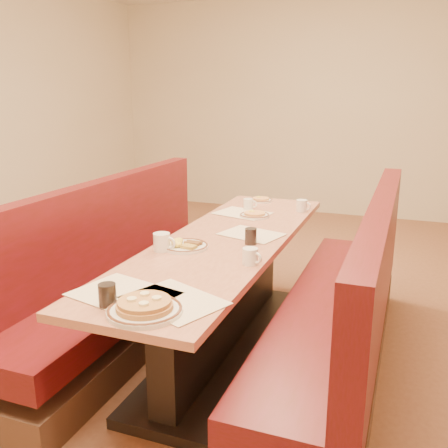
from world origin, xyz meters
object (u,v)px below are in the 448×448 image
(coffee_mug_a, at_px, (251,256))
(soda_tumbler_mid, at_px, (251,236))
(coffee_mug_d, at_px, (249,204))
(soda_tumbler_near, at_px, (107,295))
(booth_right, at_px, (344,316))
(booth_left, at_px, (124,283))
(pancake_plate, at_px, (145,308))
(coffee_mug_b, at_px, (162,242))
(diner_table, at_px, (225,296))
(coffee_mug_c, at_px, (302,206))
(eggs_plate, at_px, (185,245))

(coffee_mug_a, relative_size, soda_tumbler_mid, 1.17)
(coffee_mug_d, distance_m, soda_tumbler_near, 1.90)
(booth_right, distance_m, soda_tumbler_near, 1.45)
(booth_left, height_order, pancake_plate, booth_left)
(coffee_mug_a, xyz_separation_m, coffee_mug_b, (-0.53, 0.04, 0.01))
(pancake_plate, distance_m, soda_tumbler_near, 0.18)
(booth_left, height_order, coffee_mug_b, booth_left)
(booth_left, bearing_deg, coffee_mug_a, -20.60)
(soda_tumbler_near, bearing_deg, coffee_mug_a, 60.88)
(booth_right, height_order, soda_tumbler_mid, booth_right)
(soda_tumbler_mid, bearing_deg, soda_tumbler_near, -105.37)
(booth_left, relative_size, booth_right, 1.00)
(booth_right, xyz_separation_m, pancake_plate, (-0.67, -1.09, 0.41))
(booth_left, relative_size, pancake_plate, 8.10)
(coffee_mug_b, relative_size, soda_tumbler_mid, 1.40)
(booth_left, distance_m, soda_tumbler_near, 1.33)
(soda_tumbler_mid, bearing_deg, booth_right, 4.54)
(coffee_mug_a, height_order, coffee_mug_b, coffee_mug_b)
(coffee_mug_a, bearing_deg, coffee_mug_d, 128.85)
(diner_table, relative_size, pancake_plate, 8.10)
(booth_right, bearing_deg, soda_tumbler_near, -127.73)
(booth_left, xyz_separation_m, booth_right, (1.46, 0.00, 0.00))
(coffee_mug_a, bearing_deg, coffee_mug_b, -164.13)
(booth_left, relative_size, soda_tumbler_near, 24.59)
(pancake_plate, xyz_separation_m, coffee_mug_d, (-0.18, 1.90, 0.02))
(coffee_mug_d, bearing_deg, coffee_mug_c, 3.95)
(booth_right, height_order, coffee_mug_b, booth_right)
(booth_right, xyz_separation_m, soda_tumbler_mid, (-0.56, -0.04, 0.44))
(coffee_mug_a, bearing_deg, soda_tumbler_near, -98.72)
(coffee_mug_d, height_order, soda_tumbler_near, soda_tumbler_near)
(booth_right, xyz_separation_m, eggs_plate, (-0.89, -0.25, 0.40))
(diner_table, xyz_separation_m, coffee_mug_d, (-0.11, 0.80, 0.42))
(soda_tumbler_mid, bearing_deg, pancake_plate, -96.10)
(soda_tumbler_near, bearing_deg, booth_left, 119.56)
(diner_table, height_order, soda_tumbler_mid, soda_tumbler_mid)
(diner_table, height_order, coffee_mug_d, coffee_mug_d)
(booth_left, bearing_deg, booth_right, 0.00)
(eggs_plate, distance_m, soda_tumbler_near, 0.84)
(eggs_plate, relative_size, coffee_mug_a, 2.35)
(eggs_plate, distance_m, soda_tumbler_mid, 0.39)
(eggs_plate, height_order, coffee_mug_b, coffee_mug_b)
(booth_right, bearing_deg, pancake_plate, -121.44)
(coffee_mug_d, bearing_deg, booth_left, -133.29)
(diner_table, height_order, booth_left, booth_left)
(diner_table, distance_m, soda_tumbler_mid, 0.46)
(booth_left, relative_size, soda_tumbler_mid, 26.05)
(booth_right, relative_size, coffee_mug_c, 21.68)
(soda_tumbler_near, bearing_deg, eggs_plate, 92.87)
(pancake_plate, distance_m, coffee_mug_b, 0.82)
(coffee_mug_b, distance_m, coffee_mug_c, 1.32)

